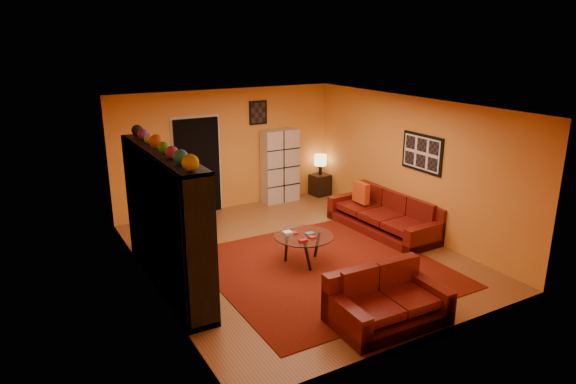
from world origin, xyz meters
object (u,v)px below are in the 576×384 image
loveseat (384,300)px  side_table (320,185)px  entertainment_unit (165,220)px  coffee_table (304,238)px  table_lamp (320,161)px  sofa (387,216)px  bowl_chair (192,213)px  storage_cabinet (280,166)px  tv (170,226)px

loveseat → side_table: (2.32, 5.17, -0.03)m
entertainment_unit → coffee_table: bearing=-9.5°
side_table → table_lamp: bearing=0.0°
side_table → sofa: bearing=-92.4°
coffee_table → entertainment_unit: bearing=170.5°
bowl_chair → table_lamp: size_ratio=1.50×
side_table → loveseat: bearing=-114.2°
sofa → side_table: sofa is taller
loveseat → coffee_table: 2.06m
entertainment_unit → storage_cabinet: bearing=38.9°
tv → side_table: 5.34m
tv → table_lamp: bearing=-57.8°
sofa → table_lamp: (0.11, 2.59, 0.56)m
entertainment_unit → side_table: bearing=31.3°
tv → storage_cabinet: bearing=-50.0°
bowl_chair → side_table: bowl_chair is taller
coffee_table → side_table: bearing=53.1°
tv → coffee_table: size_ratio=0.90×
entertainment_unit → storage_cabinet: size_ratio=1.81×
side_table → entertainment_unit: bearing=-148.7°
storage_cabinet → bowl_chair: storage_cabinet is taller
side_table → coffee_table: bearing=-126.9°
loveseat → storage_cabinet: (1.27, 5.22, 0.55)m
entertainment_unit → loveseat: entertainment_unit is taller
side_table → table_lamp: (0.00, 0.00, 0.59)m
side_table → table_lamp: table_lamp is taller
entertainment_unit → bowl_chair: 2.51m
loveseat → table_lamp: size_ratio=3.21×
table_lamp → tv: bearing=-147.8°
bowl_chair → table_lamp: bearing=10.3°
entertainment_unit → side_table: entertainment_unit is taller
coffee_table → bowl_chair: bowl_chair is taller
entertainment_unit → side_table: 5.36m
tv → table_lamp: 5.29m
entertainment_unit → storage_cabinet: 4.46m
coffee_table → side_table: 3.90m
loveseat → coffee_table: loveseat is taller
coffee_table → table_lamp: (2.34, 3.11, 0.39)m
entertainment_unit → table_lamp: size_ratio=6.22×
entertainment_unit → table_lamp: bearing=31.3°
tv → sofa: bearing=-87.0°
sofa → storage_cabinet: bearing=106.9°
tv → loveseat: 3.26m
storage_cabinet → side_table: storage_cabinet is taller
table_lamp → bowl_chair: bearing=-169.7°
bowl_chair → side_table: (3.41, 0.62, -0.07)m
storage_cabinet → side_table: size_ratio=3.32×
loveseat → coffee_table: bearing=2.0°
entertainment_unit → table_lamp: 5.30m
storage_cabinet → table_lamp: bearing=-3.7°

